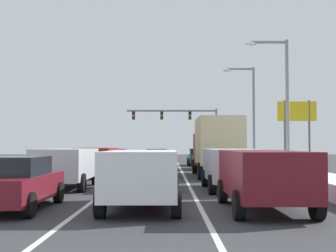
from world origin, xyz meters
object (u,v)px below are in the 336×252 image
object	(u,v)px
suv_silver_right_lane_second	(234,165)
suv_white_center_lane_nearest	(144,174)
suv_silver_left_lane_second	(69,164)
sedan_black_left_lane_fourth	(115,160)
box_truck_right_lane_third	(219,144)
sedan_tan_center_lane_third	(158,164)
sedan_gray_center_lane_fifth	(159,158)
sedan_navy_center_lane_fourth	(161,161)
roadside_sign_right	(299,118)
sedan_charcoal_center_lane_second	(147,170)
suv_red_left_lane_third	(99,159)
suv_maroon_right_lane_nearest	(266,174)
traffic_light_gantry	(187,121)
street_lamp_right_mid	(252,107)
sedan_black_right_lane_fourth	(208,159)
sedan_maroon_left_lane_nearest	(17,183)
street_lamp_right_near	(284,94)
sedan_green_right_lane_fifth	(201,157)
sedan_green_left_lane_fifth	(119,158)

from	to	relation	value
suv_silver_right_lane_second	suv_white_center_lane_nearest	xyz separation A→B (m)	(-3.33, -5.58, 0.00)
suv_silver_left_lane_second	sedan_black_left_lane_fourth	size ratio (longest dim) A/B	1.09
box_truck_right_lane_third	sedan_tan_center_lane_third	xyz separation A→B (m)	(-3.54, -0.80, -1.14)
sedan_gray_center_lane_fifth	sedan_navy_center_lane_fourth	bearing A→B (deg)	-87.63
sedan_tan_center_lane_third	sedan_navy_center_lane_fourth	distance (m)	5.83
sedan_navy_center_lane_fourth	roadside_sign_right	bearing A→B (deg)	27.89
suv_silver_right_lane_second	sedan_charcoal_center_lane_second	distance (m)	3.70
suv_white_center_lane_nearest	suv_red_left_lane_third	world-z (taller)	same
suv_maroon_right_lane_nearest	traffic_light_gantry	xyz separation A→B (m)	(-0.66, 42.74, 3.72)
suv_silver_left_lane_second	sedan_gray_center_lane_fifth	bearing A→B (deg)	79.82
street_lamp_right_mid	sedan_black_right_lane_fourth	bearing A→B (deg)	-141.12
sedan_navy_center_lane_fourth	traffic_light_gantry	xyz separation A→B (m)	(2.67, 23.81, 3.97)
suv_maroon_right_lane_nearest	sedan_black_right_lane_fourth	distance (m)	22.06
suv_white_center_lane_nearest	sedan_tan_center_lane_third	distance (m)	12.78
suv_silver_right_lane_second	sedan_tan_center_lane_third	size ratio (longest dim) A/B	1.09
suv_silver_left_lane_second	traffic_light_gantry	world-z (taller)	traffic_light_gantry
suv_white_center_lane_nearest	sedan_navy_center_lane_fourth	distance (m)	18.60
sedan_maroon_left_lane_nearest	suv_red_left_lane_third	size ratio (longest dim) A/B	0.92
box_truck_right_lane_third	suv_silver_left_lane_second	distance (m)	10.21
sedan_black_right_lane_fourth	sedan_gray_center_lane_fifth	size ratio (longest dim) A/B	1.00
box_truck_right_lane_third	sedan_maroon_left_lane_nearest	size ratio (longest dim) A/B	1.60
suv_maroon_right_lane_nearest	suv_silver_left_lane_second	bearing A→B (deg)	136.40
sedan_navy_center_lane_fourth	suv_red_left_lane_third	distance (m)	6.09
suv_white_center_lane_nearest	roadside_sign_right	distance (m)	27.19
sedan_gray_center_lane_fifth	suv_red_left_lane_third	xyz separation A→B (m)	(-3.23, -11.51, 0.25)
sedan_navy_center_lane_fourth	street_lamp_right_near	xyz separation A→B (m)	(7.59, -3.76, 4.19)
sedan_black_right_lane_fourth	sedan_black_left_lane_fourth	bearing A→B (deg)	-163.75
sedan_maroon_left_lane_nearest	sedan_black_left_lane_fourth	distance (m)	19.93
roadside_sign_right	suv_silver_right_lane_second	bearing A→B (deg)	-112.84
sedan_tan_center_lane_third	sedan_black_left_lane_fourth	bearing A→B (deg)	114.64
suv_white_center_lane_nearest	suv_red_left_lane_third	distance (m)	14.04
box_truck_right_lane_third	traffic_light_gantry	xyz separation A→B (m)	(-0.81, 28.84, 2.84)
sedan_green_right_lane_fifth	sedan_navy_center_lane_fourth	world-z (taller)	same
suv_silver_right_lane_second	sedan_maroon_left_lane_nearest	xyz separation A→B (m)	(-6.95, -5.74, -0.25)
suv_silver_right_lane_second	box_truck_right_lane_third	size ratio (longest dim) A/B	0.68
sedan_navy_center_lane_fourth	sedan_green_left_lane_fifth	xyz separation A→B (m)	(-3.75, 7.74, 0.00)
sedan_charcoal_center_lane_second	traffic_light_gantry	xyz separation A→B (m)	(3.01, 35.93, 3.97)
sedan_green_right_lane_fifth	sedan_tan_center_lane_third	distance (m)	15.74
sedan_black_right_lane_fourth	sedan_gray_center_lane_fifth	distance (m)	5.08
suv_silver_right_lane_second	sedan_black_left_lane_fourth	size ratio (longest dim) A/B	1.09
sedan_charcoal_center_lane_second	sedan_tan_center_lane_third	distance (m)	6.30
sedan_green_right_lane_fifth	suv_silver_left_lane_second	world-z (taller)	suv_silver_left_lane_second
box_truck_right_lane_third	sedan_navy_center_lane_fourth	distance (m)	6.22
sedan_navy_center_lane_fourth	traffic_light_gantry	size ratio (longest dim) A/B	0.41
sedan_black_right_lane_fourth	sedan_navy_center_lane_fourth	xyz separation A→B (m)	(-3.51, -3.14, 0.00)
sedan_navy_center_lane_fourth	street_lamp_right_mid	distance (m)	10.57
sedan_navy_center_lane_fourth	sedan_green_left_lane_fifth	world-z (taller)	same
sedan_green_right_lane_fifth	sedan_black_left_lane_fourth	xyz separation A→B (m)	(-6.67, -8.37, 0.00)
sedan_green_left_lane_fifth	street_lamp_right_near	xyz separation A→B (m)	(11.34, -11.49, 4.19)
suv_maroon_right_lane_nearest	sedan_charcoal_center_lane_second	bearing A→B (deg)	118.36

